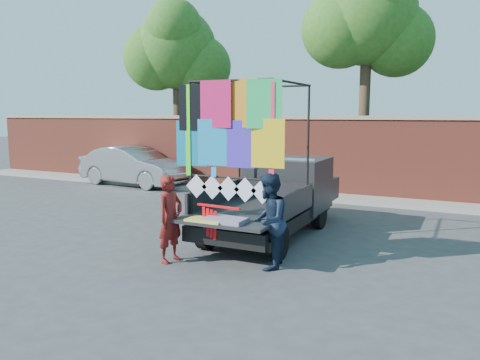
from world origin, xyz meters
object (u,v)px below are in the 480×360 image
at_px(pickup_truck, 280,195).
at_px(man, 269,221).
at_px(woman, 170,219).
at_px(sedan, 134,166).

relative_size(pickup_truck, man, 3.10).
xyz_separation_m(pickup_truck, woman, (-0.94, -3.02, -0.03)).
height_order(sedan, woman, woman).
bearing_deg(man, sedan, -141.21).
bearing_deg(woman, man, -69.18).
bearing_deg(sedan, man, -123.17).
relative_size(sedan, woman, 2.78).
distance_m(pickup_truck, woman, 3.17).
bearing_deg(pickup_truck, woman, -107.36).
distance_m(pickup_truck, man, 2.69).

